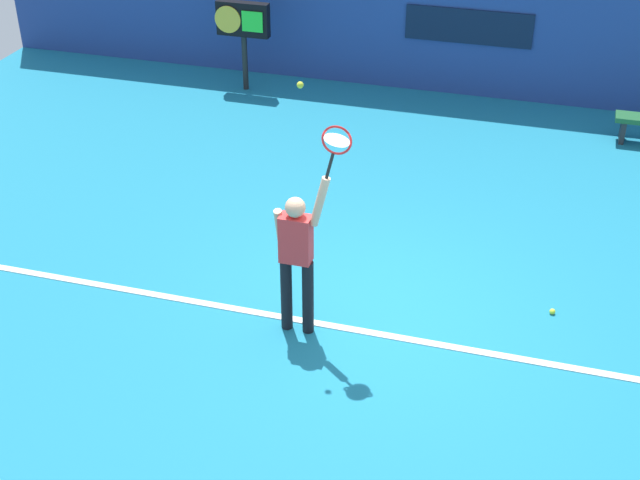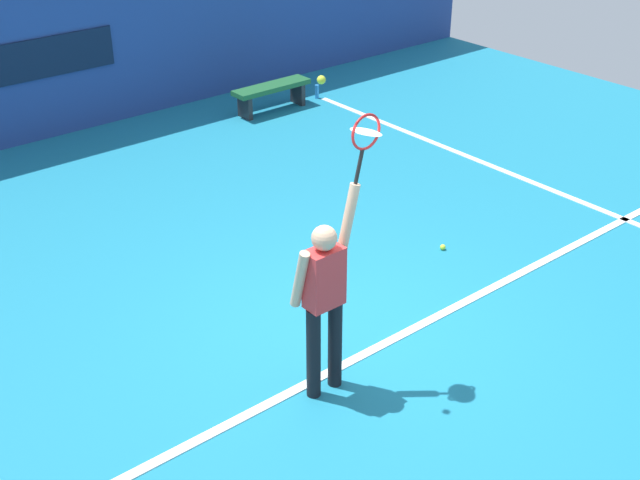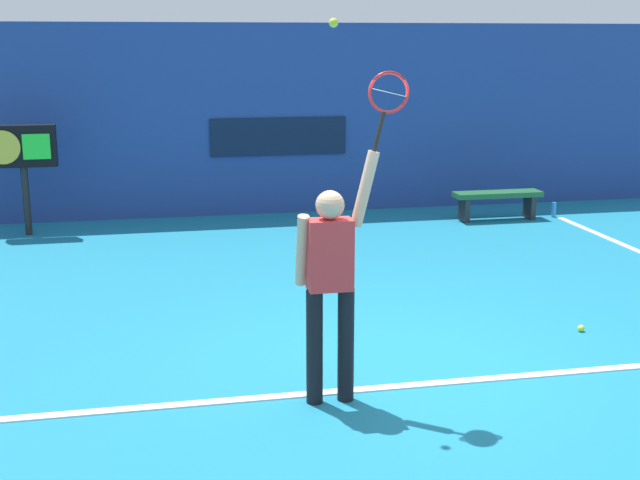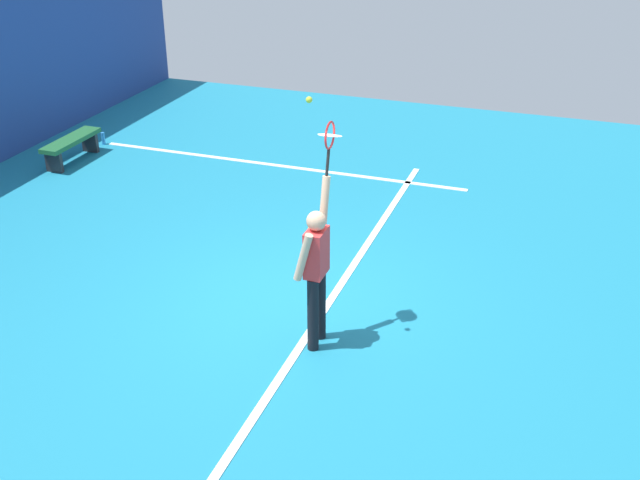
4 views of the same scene
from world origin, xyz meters
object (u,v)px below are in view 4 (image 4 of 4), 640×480
object	(u,v)px
tennis_ball	(309,100)
water_bottle	(103,138)
spare_ball	(310,229)
tennis_racket	(330,138)
court_bench	(71,144)
tennis_player	(316,267)

from	to	relation	value
tennis_ball	water_bottle	size ratio (longest dim) A/B	0.28
spare_ball	water_bottle	bearing A→B (deg)	65.99
water_bottle	tennis_racket	bearing A→B (deg)	-126.56
water_bottle	spare_ball	world-z (taller)	water_bottle
tennis_racket	court_bench	xyz separation A→B (m)	(3.63, 6.21, -2.04)
tennis_player	spare_ball	xyz separation A→B (m)	(2.75, 1.09, -0.98)
tennis_racket	court_bench	size ratio (longest dim) A/B	0.45
water_bottle	spare_ball	xyz separation A→B (m)	(-2.28, -5.12, -0.09)
tennis_racket	tennis_player	bearing A→B (deg)	179.43
tennis_player	water_bottle	distance (m)	8.04
water_bottle	tennis_ball	bearing A→B (deg)	-129.22
tennis_player	spare_ball	size ratio (longest dim) A/B	29.18
tennis_racket	water_bottle	world-z (taller)	tennis_racket
court_bench	spare_ball	size ratio (longest dim) A/B	20.59
tennis_racket	spare_ball	xyz separation A→B (m)	(2.33, 1.10, -2.34)
court_bench	water_bottle	distance (m)	1.00
tennis_player	tennis_ball	xyz separation A→B (m)	(0.04, 0.09, 1.89)
spare_ball	tennis_ball	bearing A→B (deg)	-159.67
tennis_player	tennis_ball	bearing A→B (deg)	66.68
tennis_racket	spare_ball	bearing A→B (deg)	25.23
tennis_ball	spare_ball	xyz separation A→B (m)	(2.72, 1.01, -2.87)
tennis_player	court_bench	bearing A→B (deg)	56.83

